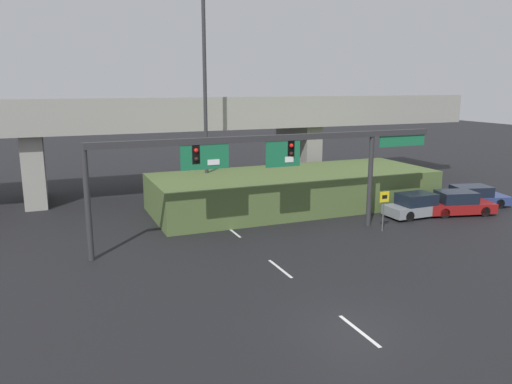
% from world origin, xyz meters
% --- Properties ---
extents(ground_plane, '(160.00, 160.00, 0.00)m').
position_xyz_m(ground_plane, '(0.00, 0.00, 0.00)').
color(ground_plane, black).
extents(lane_markings, '(0.14, 27.53, 0.01)m').
position_xyz_m(lane_markings, '(0.00, 12.23, 0.00)').
color(lane_markings, silver).
rests_on(lane_markings, ground).
extents(signal_gantry, '(19.48, 0.44, 5.57)m').
position_xyz_m(signal_gantry, '(1.36, 10.35, 4.63)').
color(signal_gantry, '#2D2D30').
rests_on(signal_gantry, ground).
extents(speed_limit_sign, '(0.60, 0.11, 2.36)m').
position_xyz_m(speed_limit_sign, '(7.87, 9.08, 1.54)').
color(speed_limit_sign, '#4C4C4C').
rests_on(speed_limit_sign, ground).
extents(highway_light_pole_near, '(0.70, 0.36, 17.57)m').
position_xyz_m(highway_light_pole_near, '(0.30, 18.15, 9.17)').
color(highway_light_pole_near, '#2D2D30').
rests_on(highway_light_pole_near, ground).
extents(overpass_bridge, '(48.72, 7.49, 7.28)m').
position_xyz_m(overpass_bridge, '(-0.00, 24.48, 5.26)').
color(overpass_bridge, gray).
rests_on(overpass_bridge, ground).
extents(grass_embankment, '(18.96, 7.00, 2.40)m').
position_xyz_m(grass_embankment, '(5.80, 16.14, 1.20)').
color(grass_embankment, '#4C6033').
rests_on(grass_embankment, ground).
extents(parked_sedan_near_right, '(4.28, 1.82, 1.48)m').
position_xyz_m(parked_sedan_near_right, '(11.89, 11.00, 0.68)').
color(parked_sedan_near_right, gray).
rests_on(parked_sedan_near_right, ground).
extents(parked_sedan_mid_right, '(4.71, 2.88, 1.49)m').
position_xyz_m(parked_sedan_mid_right, '(14.64, 10.47, 0.69)').
color(parked_sedan_mid_right, maroon).
rests_on(parked_sedan_mid_right, ground).
extents(parked_sedan_far_right, '(4.97, 2.87, 1.42)m').
position_xyz_m(parked_sedan_far_right, '(17.13, 11.68, 0.66)').
color(parked_sedan_far_right, navy).
rests_on(parked_sedan_far_right, ground).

